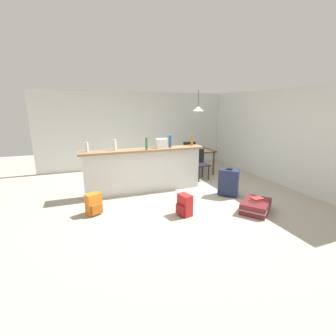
{
  "coord_description": "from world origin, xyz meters",
  "views": [
    {
      "loc": [
        -1.91,
        -4.95,
        2.04
      ],
      "look_at": [
        -0.01,
        0.24,
        0.61
      ],
      "focal_mm": 25.44,
      "sensor_mm": 36.0,
      "label": 1
    }
  ],
  "objects_px": {
    "suitcase_flat_maroon": "(256,206)",
    "bottle_green": "(147,144)",
    "bottle_amber": "(192,140)",
    "suitcase_upright_navy": "(228,182)",
    "book_stack": "(257,199)",
    "dining_chair_near_partition": "(200,161)",
    "bottle_clear": "(87,147)",
    "dining_table": "(194,153)",
    "bottle_white": "(115,145)",
    "backpack_orange": "(94,204)",
    "dining_chair_far_side": "(189,154)",
    "backpack_red": "(185,205)",
    "grocery_bag": "(162,143)",
    "pendant_lamp": "(198,109)",
    "bottle_blue": "(170,141)"
  },
  "relations": [
    {
      "from": "dining_table",
      "to": "grocery_bag",
      "type": "bearing_deg",
      "value": -142.84
    },
    {
      "from": "dining_chair_near_partition",
      "to": "book_stack",
      "type": "xyz_separation_m",
      "value": [
        0.05,
        -2.38,
        -0.26
      ]
    },
    {
      "from": "bottle_white",
      "to": "dining_table",
      "type": "xyz_separation_m",
      "value": [
        2.53,
        1.04,
        -0.55
      ]
    },
    {
      "from": "bottle_white",
      "to": "suitcase_flat_maroon",
      "type": "bearing_deg",
      "value": -37.83
    },
    {
      "from": "bottle_clear",
      "to": "suitcase_flat_maroon",
      "type": "height_order",
      "value": "bottle_clear"
    },
    {
      "from": "bottle_amber",
      "to": "dining_table",
      "type": "bearing_deg",
      "value": 60.2
    },
    {
      "from": "pendant_lamp",
      "to": "book_stack",
      "type": "bearing_deg",
      "value": -92.79
    },
    {
      "from": "dining_chair_near_partition",
      "to": "dining_chair_far_side",
      "type": "bearing_deg",
      "value": 81.23
    },
    {
      "from": "grocery_bag",
      "to": "suitcase_upright_navy",
      "type": "relative_size",
      "value": 0.39
    },
    {
      "from": "grocery_bag",
      "to": "dining_chair_near_partition",
      "type": "xyz_separation_m",
      "value": [
        1.31,
        0.52,
        -0.66
      ]
    },
    {
      "from": "bottle_amber",
      "to": "grocery_bag",
      "type": "relative_size",
      "value": 1.07
    },
    {
      "from": "suitcase_flat_maroon",
      "to": "book_stack",
      "type": "height_order",
      "value": "book_stack"
    },
    {
      "from": "bottle_clear",
      "to": "bottle_amber",
      "type": "bearing_deg",
      "value": -0.82
    },
    {
      "from": "bottle_green",
      "to": "book_stack",
      "type": "relative_size",
      "value": 1.09
    },
    {
      "from": "suitcase_upright_navy",
      "to": "book_stack",
      "type": "height_order",
      "value": "suitcase_upright_navy"
    },
    {
      "from": "bottle_clear",
      "to": "book_stack",
      "type": "relative_size",
      "value": 0.84
    },
    {
      "from": "bottle_green",
      "to": "bottle_amber",
      "type": "relative_size",
      "value": 1.0
    },
    {
      "from": "bottle_amber",
      "to": "suitcase_flat_maroon",
      "type": "bearing_deg",
      "value": -74.43
    },
    {
      "from": "bottle_clear",
      "to": "book_stack",
      "type": "bearing_deg",
      "value": -32.13
    },
    {
      "from": "bottle_white",
      "to": "pendant_lamp",
      "type": "distance_m",
      "value": 2.92
    },
    {
      "from": "bottle_white",
      "to": "dining_chair_near_partition",
      "type": "relative_size",
      "value": 0.26
    },
    {
      "from": "bottle_blue",
      "to": "backpack_red",
      "type": "relative_size",
      "value": 0.7
    },
    {
      "from": "suitcase_flat_maroon",
      "to": "pendant_lamp",
      "type": "bearing_deg",
      "value": 86.98
    },
    {
      "from": "suitcase_upright_navy",
      "to": "backpack_red",
      "type": "bearing_deg",
      "value": -156.6
    },
    {
      "from": "dining_chair_far_side",
      "to": "grocery_bag",
      "type": "bearing_deg",
      "value": -132.44
    },
    {
      "from": "bottle_amber",
      "to": "bottle_white",
      "type": "bearing_deg",
      "value": 179.79
    },
    {
      "from": "bottle_amber",
      "to": "book_stack",
      "type": "xyz_separation_m",
      "value": [
        0.54,
        -1.89,
        -0.96
      ]
    },
    {
      "from": "bottle_white",
      "to": "backpack_orange",
      "type": "relative_size",
      "value": 0.58
    },
    {
      "from": "bottle_clear",
      "to": "dining_table",
      "type": "relative_size",
      "value": 0.19
    },
    {
      "from": "suitcase_flat_maroon",
      "to": "bottle_clear",
      "type": "bearing_deg",
      "value": 147.69
    },
    {
      "from": "bottle_white",
      "to": "dining_chair_near_partition",
      "type": "bearing_deg",
      "value": 11.29
    },
    {
      "from": "bottle_clear",
      "to": "bottle_green",
      "type": "xyz_separation_m",
      "value": [
        1.31,
        -0.18,
        0.03
      ]
    },
    {
      "from": "suitcase_upright_navy",
      "to": "book_stack",
      "type": "xyz_separation_m",
      "value": [
        0.04,
        -0.92,
        -0.08
      ]
    },
    {
      "from": "bottle_green",
      "to": "backpack_orange",
      "type": "height_order",
      "value": "bottle_green"
    },
    {
      "from": "bottle_clear",
      "to": "bottle_blue",
      "type": "relative_size",
      "value": 0.72
    },
    {
      "from": "bottle_white",
      "to": "suitcase_flat_maroon",
      "type": "xyz_separation_m",
      "value": [
        2.45,
        -1.91,
        -1.08
      ]
    },
    {
      "from": "dining_chair_near_partition",
      "to": "book_stack",
      "type": "relative_size",
      "value": 3.67
    },
    {
      "from": "suitcase_flat_maroon",
      "to": "bottle_green",
      "type": "bearing_deg",
      "value": 134.96
    },
    {
      "from": "suitcase_upright_navy",
      "to": "dining_table",
      "type": "bearing_deg",
      "value": 87.12
    },
    {
      "from": "bottle_amber",
      "to": "grocery_bag",
      "type": "height_order",
      "value": "bottle_amber"
    },
    {
      "from": "grocery_bag",
      "to": "dining_chair_near_partition",
      "type": "bearing_deg",
      "value": 21.49
    },
    {
      "from": "backpack_orange",
      "to": "bottle_white",
      "type": "bearing_deg",
      "value": 57.92
    },
    {
      "from": "dining_chair_far_side",
      "to": "pendant_lamp",
      "type": "relative_size",
      "value": 1.46
    },
    {
      "from": "backpack_red",
      "to": "suitcase_upright_navy",
      "type": "bearing_deg",
      "value": 23.4
    },
    {
      "from": "bottle_amber",
      "to": "backpack_red",
      "type": "xyz_separation_m",
      "value": [
        -0.88,
        -1.57,
        -1.01
      ]
    },
    {
      "from": "bottle_clear",
      "to": "bottle_green",
      "type": "height_order",
      "value": "bottle_green"
    },
    {
      "from": "dining_table",
      "to": "backpack_red",
      "type": "bearing_deg",
      "value": -119.47
    },
    {
      "from": "dining_chair_far_side",
      "to": "pendant_lamp",
      "type": "bearing_deg",
      "value": -88.04
    },
    {
      "from": "dining_chair_near_partition",
      "to": "suitcase_upright_navy",
      "type": "xyz_separation_m",
      "value": [
        0.0,
        -1.46,
        -0.19
      ]
    },
    {
      "from": "bottle_white",
      "to": "backpack_red",
      "type": "xyz_separation_m",
      "value": [
        1.05,
        -1.57,
        -0.99
      ]
    }
  ]
}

